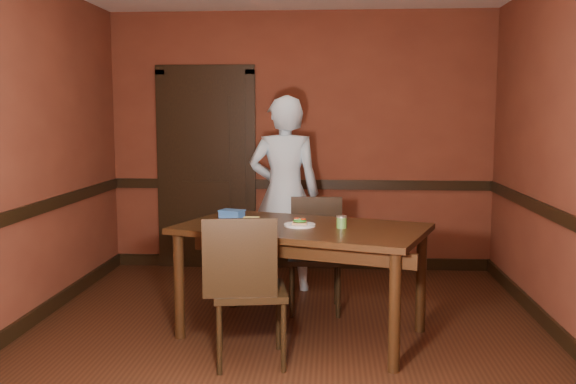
# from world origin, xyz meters

# --- Properties ---
(floor) EXTENTS (4.00, 4.50, 0.01)m
(floor) POSITION_xyz_m (0.00, 0.00, 0.00)
(floor) COLOR black
(floor) RESTS_ON ground
(wall_back) EXTENTS (4.00, 0.02, 2.70)m
(wall_back) POSITION_xyz_m (0.00, 2.25, 1.35)
(wall_back) COLOR brown
(wall_back) RESTS_ON ground
(wall_front) EXTENTS (4.00, 0.02, 2.70)m
(wall_front) POSITION_xyz_m (0.00, -2.25, 1.35)
(wall_front) COLOR brown
(wall_front) RESTS_ON ground
(wall_left) EXTENTS (0.02, 4.50, 2.70)m
(wall_left) POSITION_xyz_m (-2.00, 0.00, 1.35)
(wall_left) COLOR brown
(wall_left) RESTS_ON ground
(dado_back) EXTENTS (4.00, 0.03, 0.10)m
(dado_back) POSITION_xyz_m (0.00, 2.23, 0.90)
(dado_back) COLOR black
(dado_back) RESTS_ON ground
(dado_left) EXTENTS (0.03, 4.50, 0.10)m
(dado_left) POSITION_xyz_m (-1.99, 0.00, 0.90)
(dado_left) COLOR black
(dado_left) RESTS_ON ground
(dado_right) EXTENTS (0.03, 4.50, 0.10)m
(dado_right) POSITION_xyz_m (1.99, 0.00, 0.90)
(dado_right) COLOR black
(dado_right) RESTS_ON ground
(baseboard_back) EXTENTS (4.00, 0.03, 0.12)m
(baseboard_back) POSITION_xyz_m (0.00, 2.23, 0.06)
(baseboard_back) COLOR black
(baseboard_back) RESTS_ON ground
(baseboard_left) EXTENTS (0.03, 4.50, 0.12)m
(baseboard_left) POSITION_xyz_m (-1.99, 0.00, 0.06)
(baseboard_left) COLOR black
(baseboard_left) RESTS_ON ground
(baseboard_right) EXTENTS (0.03, 4.50, 0.12)m
(baseboard_right) POSITION_xyz_m (1.99, 0.00, 0.06)
(baseboard_right) COLOR black
(baseboard_right) RESTS_ON ground
(door) EXTENTS (1.05, 0.07, 2.20)m
(door) POSITION_xyz_m (-1.00, 2.22, 1.09)
(door) COLOR black
(door) RESTS_ON ground
(dining_table) EXTENTS (1.99, 1.51, 0.83)m
(dining_table) POSITION_xyz_m (0.12, 0.14, 0.41)
(dining_table) COLOR black
(dining_table) RESTS_ON floor
(chair_far) EXTENTS (0.45, 0.45, 0.94)m
(chair_far) POSITION_xyz_m (0.20, 0.74, 0.47)
(chair_far) COLOR black
(chair_far) RESTS_ON floor
(chair_near) EXTENTS (0.54, 0.54, 1.00)m
(chair_near) POSITION_xyz_m (-0.20, -0.40, 0.50)
(chair_near) COLOR black
(chair_near) RESTS_ON floor
(person) EXTENTS (0.68, 0.47, 1.81)m
(person) POSITION_xyz_m (-0.11, 1.40, 0.90)
(person) COLOR silver
(person) RESTS_ON floor
(sandwich_plate) EXTENTS (0.23, 0.23, 0.06)m
(sandwich_plate) POSITION_xyz_m (0.10, 0.13, 0.84)
(sandwich_plate) COLOR silver
(sandwich_plate) RESTS_ON dining_table
(sauce_jar) EXTENTS (0.08, 0.08, 0.09)m
(sauce_jar) POSITION_xyz_m (0.41, 0.07, 0.87)
(sauce_jar) COLOR #4F8737
(sauce_jar) RESTS_ON dining_table
(cheese_saucer) EXTENTS (0.15, 0.15, 0.05)m
(cheese_saucer) POSITION_xyz_m (-0.27, 0.21, 0.85)
(cheese_saucer) COLOR silver
(cheese_saucer) RESTS_ON dining_table
(food_tub) EXTENTS (0.21, 0.18, 0.08)m
(food_tub) POSITION_xyz_m (-0.44, 0.37, 0.87)
(food_tub) COLOR #3266B4
(food_tub) RESTS_ON dining_table
(wrapped_veg) EXTENTS (0.24, 0.08, 0.07)m
(wrapped_veg) POSITION_xyz_m (-0.40, -0.17, 0.86)
(wrapped_veg) COLOR #10391B
(wrapped_veg) RESTS_ON dining_table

